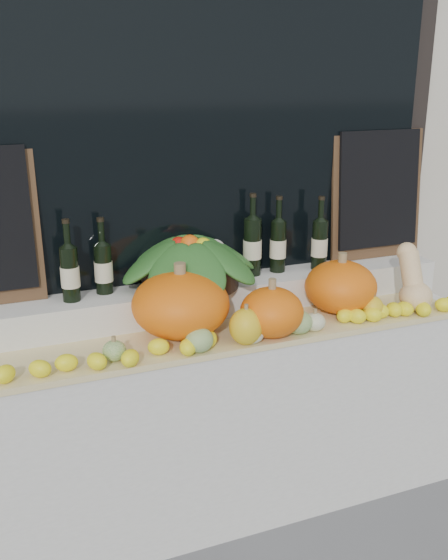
# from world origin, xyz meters

# --- Properties ---
(display_sill) EXTENTS (2.30, 0.55, 0.88)m
(display_sill) POSITION_xyz_m (0.00, 1.52, 0.44)
(display_sill) COLOR silver
(display_sill) RESTS_ON ground
(rear_tier) EXTENTS (2.30, 0.25, 0.16)m
(rear_tier) POSITION_xyz_m (0.00, 1.68, 0.96)
(rear_tier) COLOR silver
(rear_tier) RESTS_ON display_sill
(straw_bedding) EXTENTS (2.10, 0.32, 0.02)m
(straw_bedding) POSITION_xyz_m (0.00, 1.40, 0.89)
(straw_bedding) COLOR tan
(straw_bedding) RESTS_ON display_sill
(pumpkin_left) EXTENTS (0.49, 0.49, 0.27)m
(pumpkin_left) POSITION_xyz_m (-0.18, 1.46, 1.04)
(pumpkin_left) COLOR orange
(pumpkin_left) RESTS_ON straw_bedding
(pumpkin_right) EXTENTS (0.39, 0.39, 0.23)m
(pumpkin_right) POSITION_xyz_m (0.55, 1.45, 1.02)
(pumpkin_right) COLOR orange
(pumpkin_right) RESTS_ON straw_bedding
(pumpkin_center) EXTENTS (0.32, 0.32, 0.20)m
(pumpkin_center) POSITION_xyz_m (0.15, 1.32, 1.01)
(pumpkin_center) COLOR orange
(pumpkin_center) RESTS_ON straw_bedding
(butternut_squash) EXTENTS (0.15, 0.21, 0.29)m
(butternut_squash) POSITION_xyz_m (0.88, 1.36, 1.03)
(butternut_squash) COLOR #F2C88E
(butternut_squash) RESTS_ON straw_bedding
(decorative_gourds) EXTENTS (1.22, 0.16, 0.17)m
(decorative_gourds) POSITION_xyz_m (0.09, 1.29, 0.96)
(decorative_gourds) COLOR #2D6C20
(decorative_gourds) RESTS_ON straw_bedding
(lemon_heap) EXTENTS (2.20, 0.16, 0.06)m
(lemon_heap) POSITION_xyz_m (0.00, 1.29, 0.94)
(lemon_heap) COLOR #FFF51A
(lemon_heap) RESTS_ON straw_bedding
(produce_bowl) EXTENTS (0.64, 0.64, 0.24)m
(produce_bowl) POSITION_xyz_m (-0.07, 1.66, 1.15)
(produce_bowl) COLOR black
(produce_bowl) RESTS_ON rear_tier
(wine_bottle_far_left) EXTENTS (0.08, 0.08, 0.34)m
(wine_bottle_far_left) POSITION_xyz_m (-0.58, 1.66, 1.16)
(wine_bottle_far_left) COLOR black
(wine_bottle_far_left) RESTS_ON rear_tier
(wine_bottle_near_left) EXTENTS (0.08, 0.08, 0.32)m
(wine_bottle_near_left) POSITION_xyz_m (-0.44, 1.70, 1.15)
(wine_bottle_near_left) COLOR black
(wine_bottle_near_left) RESTS_ON rear_tier
(wine_bottle_tall) EXTENTS (0.08, 0.08, 0.37)m
(wine_bottle_tall) POSITION_xyz_m (0.24, 1.70, 1.17)
(wine_bottle_tall) COLOR black
(wine_bottle_tall) RESTS_ON rear_tier
(wine_bottle_near_right) EXTENTS (0.08, 0.08, 0.35)m
(wine_bottle_near_right) POSITION_xyz_m (0.37, 1.70, 1.16)
(wine_bottle_near_right) COLOR black
(wine_bottle_near_right) RESTS_ON rear_tier
(wine_bottle_far_right) EXTENTS (0.08, 0.08, 0.34)m
(wine_bottle_far_right) POSITION_xyz_m (0.56, 1.67, 1.16)
(wine_bottle_far_right) COLOR black
(wine_bottle_far_right) RESTS_ON rear_tier
(chalkboard_right) EXTENTS (0.50, 0.08, 0.62)m
(chalkboard_right) POSITION_xyz_m (0.92, 1.74, 1.36)
(chalkboard_right) COLOR #4C331E
(chalkboard_right) RESTS_ON rear_tier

